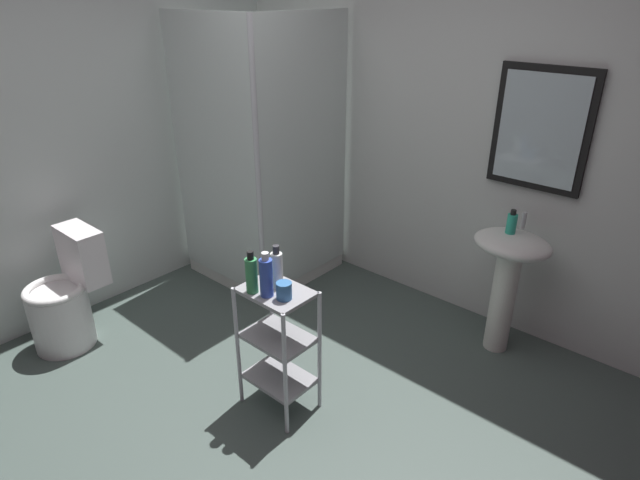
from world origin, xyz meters
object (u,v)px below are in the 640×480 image
Objects in this scene: toilet at (66,300)px; shampoo_bottle_blue at (266,277)px; rinse_cup at (284,291)px; storage_cart at (278,340)px; body_wash_bottle_green at (252,274)px; pedestal_sink at (508,268)px; hand_soap_bottle at (512,223)px; lotion_bottle_white at (277,269)px; shower_stall at (264,222)px.

shampoo_bottle_blue is at bearing 16.21° from toilet.
storage_cart is at bearing 162.76° from rinse_cup.
shampoo_bottle_blue reaches higher than body_wash_bottle_green.
pedestal_sink is 1.09× the size of storage_cart.
toilet is at bearing -163.43° from rinse_cup.
shampoo_bottle_blue is (0.00, -0.06, 0.41)m from storage_cart.
hand_soap_bottle is at bearing 40.24° from toilet.
pedestal_sink is at bearing 39.92° from toilet.
lotion_bottle_white is at bearing -118.46° from hand_soap_bottle.
shampoo_bottle_blue reaches higher than toilet.
hand_soap_bottle is 1.45m from rinse_cup.
shampoo_bottle_blue is at bearing -88.79° from storage_cart.
shower_stall is 1.86m from pedestal_sink.
rinse_cup is at bearing -29.41° from lotion_bottle_white.
shower_stall is 2.63× the size of toilet.
lotion_bottle_white reaches higher than body_wash_bottle_green.
hand_soap_bottle is at bearing 64.25° from shampoo_bottle_blue.
shower_stall reaches higher than toilet.
rinse_cup is at bearing -17.24° from storage_cart.
lotion_bottle_white is (-0.68, -1.26, -0.03)m from hand_soap_bottle.
shampoo_bottle_blue is at bearing -115.75° from hand_soap_bottle.
shower_stall is 22.38× the size of rinse_cup.
body_wash_bottle_green is at bearing -132.47° from storage_cart.
pedestal_sink is at bearing 9.93° from shower_stall.
pedestal_sink is 0.30m from hand_soap_bottle.
storage_cart is 0.41m from shampoo_bottle_blue.
body_wash_bottle_green is 0.18m from rinse_cup.
hand_soap_bottle reaches higher than toilet.
hand_soap_bottle is at bearing 61.99° from body_wash_bottle_green.
rinse_cup is at bearing 22.49° from shampoo_bottle_blue.
storage_cart is 3.22× the size of lotion_bottle_white.
body_wash_bottle_green is at bearing 16.19° from toilet.
rinse_cup reaches higher than toilet.
rinse_cup is (0.09, 0.04, -0.06)m from shampoo_bottle_blue.
lotion_bottle_white reaches higher than hand_soap_bottle.
hand_soap_bottle is 1.51m from shampoo_bottle_blue.
pedestal_sink is 1.47m from rinse_cup.
body_wash_bottle_green is (1.37, 0.40, 0.52)m from toilet.
shower_stall is at bearing 140.76° from rinse_cup.
hand_soap_bottle is 1.57m from body_wash_bottle_green.
shower_stall reaches higher than storage_cart.
shower_stall is 1.62m from rinse_cup.
body_wash_bottle_green reaches higher than toilet.
shower_stall is 1.51m from storage_cart.
storage_cart is 1.52m from hand_soap_bottle.
pedestal_sink is at bearing 63.43° from shampoo_bottle_blue.
rinse_cup is at bearing 16.57° from toilet.
rinse_cup is (0.09, -0.03, 0.35)m from storage_cart.
shower_stall reaches higher than shampoo_bottle_blue.
toilet is 1.60m from lotion_bottle_white.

